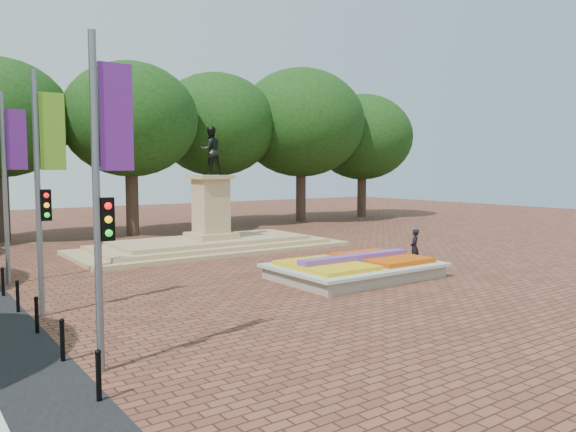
{
  "coord_description": "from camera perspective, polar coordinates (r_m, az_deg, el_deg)",
  "views": [
    {
      "loc": [
        -13.64,
        -18.07,
        4.24
      ],
      "look_at": [
        0.34,
        1.55,
        2.2
      ],
      "focal_mm": 35.0,
      "sensor_mm": 36.0,
      "label": 1
    }
  ],
  "objects": [
    {
      "name": "flower_bed",
      "position": [
        22.1,
        6.84,
        -5.26
      ],
      "size": [
        6.3,
        4.3,
        0.91
      ],
      "color": "gray",
      "rests_on": "ground"
    },
    {
      "name": "ground",
      "position": [
        23.03,
        1.56,
        -5.77
      ],
      "size": [
        90.0,
        90.0,
        0.0
      ],
      "primitive_type": "plane",
      "color": "brown",
      "rests_on": "ground"
    },
    {
      "name": "tree_row_back",
      "position": [
        39.52,
        -11.69,
        8.27
      ],
      "size": [
        44.8,
        8.8,
        10.43
      ],
      "color": "#33241C",
      "rests_on": "ground"
    },
    {
      "name": "banner_poles",
      "position": [
        17.14,
        -23.49,
        3.22
      ],
      "size": [
        0.88,
        11.17,
        7.0
      ],
      "color": "slate",
      "rests_on": "ground"
    },
    {
      "name": "monument",
      "position": [
        29.61,
        -7.81,
        -1.71
      ],
      "size": [
        14.0,
        6.0,
        6.4
      ],
      "color": "tan",
      "rests_on": "ground"
    },
    {
      "name": "bollard_row",
      "position": [
        17.23,
        -25.03,
        -8.07
      ],
      "size": [
        0.12,
        13.12,
        0.98
      ],
      "color": "black",
      "rests_on": "ground"
    },
    {
      "name": "pedestrian",
      "position": [
        25.21,
        12.73,
        -3.12
      ],
      "size": [
        0.7,
        0.67,
        1.61
      ],
      "primitive_type": "imported",
      "rotation": [
        0.0,
        0.0,
        3.85
      ],
      "color": "black",
      "rests_on": "ground"
    }
  ]
}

